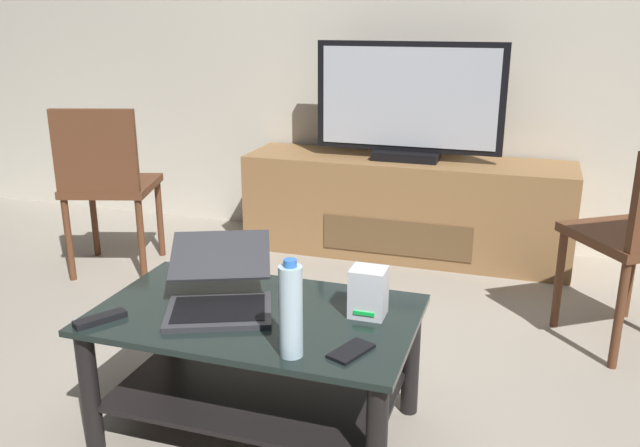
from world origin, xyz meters
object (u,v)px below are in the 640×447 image
(media_cabinet, at_px, (405,207))
(cell_phone, at_px, (351,351))
(tv_remote, at_px, (100,319))
(router_box, at_px, (368,292))
(television, at_px, (409,104))
(coffee_table, at_px, (257,351))
(laptop, at_px, (220,288))
(water_bottle_near, at_px, (291,311))
(side_chair, at_px, (106,180))

(media_cabinet, bearing_deg, cell_phone, -83.45)
(media_cabinet, height_order, tv_remote, media_cabinet)
(router_box, distance_m, cell_phone, 0.26)
(television, height_order, router_box, television)
(tv_remote, bearing_deg, media_cabinet, 107.10)
(coffee_table, bearing_deg, router_box, 14.11)
(coffee_table, xyz_separation_m, media_cabinet, (0.13, 1.87, -0.01))
(laptop, distance_m, cell_phone, 0.52)
(water_bottle_near, bearing_deg, router_box, 65.96)
(router_box, bearing_deg, tv_remote, -158.60)
(laptop, bearing_deg, water_bottle_near, -35.43)
(media_cabinet, distance_m, laptop, 1.88)
(cell_phone, bearing_deg, tv_remote, -153.90)
(tv_remote, bearing_deg, coffee_table, 58.88)
(laptop, height_order, water_bottle_near, water_bottle_near)
(tv_remote, bearing_deg, side_chair, 156.28)
(television, height_order, side_chair, television)
(side_chair, relative_size, cell_phone, 6.44)
(side_chair, xyz_separation_m, laptop, (1.18, -1.06, -0.02))
(water_bottle_near, relative_size, cell_phone, 2.03)
(cell_phone, distance_m, tv_remote, 0.79)
(television, bearing_deg, coffee_table, -93.99)
(television, distance_m, tv_remote, 2.18)
(coffee_table, height_order, cell_phone, cell_phone)
(side_chair, distance_m, laptop, 1.58)
(router_box, bearing_deg, water_bottle_near, -114.04)
(television, xyz_separation_m, laptop, (-0.26, -1.83, -0.38))
(media_cabinet, distance_m, cell_phone, 2.05)
(router_box, bearing_deg, coffee_table, -165.89)
(coffee_table, distance_m, media_cabinet, 1.87)
(side_chair, bearing_deg, laptop, -42.11)
(side_chair, bearing_deg, cell_phone, -36.62)
(router_box, xyz_separation_m, cell_phone, (0.01, -0.25, -0.07))
(television, bearing_deg, media_cabinet, 90.00)
(water_bottle_near, xyz_separation_m, tv_remote, (-0.63, 0.01, -0.13))
(television, relative_size, water_bottle_near, 3.64)
(cell_phone, bearing_deg, water_bottle_near, -135.48)
(television, relative_size, tv_remote, 6.47)
(media_cabinet, distance_m, router_box, 1.81)
(television, distance_m, water_bottle_near, 2.09)
(router_box, bearing_deg, laptop, -170.96)
(laptop, height_order, router_box, laptop)
(media_cabinet, bearing_deg, laptop, -97.91)
(coffee_table, height_order, side_chair, side_chair)
(media_cabinet, height_order, water_bottle_near, water_bottle_near)
(media_cabinet, bearing_deg, water_bottle_near, -87.86)
(coffee_table, relative_size, television, 0.99)
(water_bottle_near, bearing_deg, television, 92.16)
(water_bottle_near, bearing_deg, laptop, 144.57)
(laptop, bearing_deg, tv_remote, -142.60)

